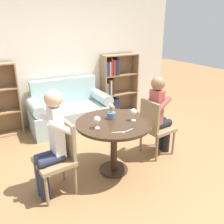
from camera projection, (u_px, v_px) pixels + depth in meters
ground_plane at (114, 170)px, 3.35m from camera, size 16.00×16.00×0.00m
back_wall at (59, 55)px, 4.65m from camera, size 5.20×0.05×2.70m
round_table at (114, 131)px, 3.13m from camera, size 1.00×1.00×0.74m
couch at (70, 111)px, 4.67m from camera, size 1.53×0.80×0.92m
bookshelf_right at (115, 85)px, 5.31m from camera, size 0.83×0.28×1.31m
chair_left at (59, 155)px, 2.80m from camera, size 0.46×0.46×0.90m
chair_right at (155, 125)px, 3.59m from camera, size 0.46×0.46×0.90m
person_left at (51, 143)px, 2.68m from camera, size 0.44×0.37×1.29m
person_right at (159, 114)px, 3.58m from camera, size 0.44×0.37×1.24m
wine_glass_left at (97, 120)px, 2.86m from camera, size 0.08×0.08×0.16m
wine_glass_right at (134, 112)px, 3.09m from camera, size 0.08×0.08×0.16m
flower_vase at (111, 114)px, 3.16m from camera, size 0.11×0.11×0.21m
knife_left_setting at (128, 131)px, 2.83m from camera, size 0.19×0.06×0.00m
fork_left_setting at (120, 132)px, 2.80m from camera, size 0.18×0.07×0.00m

